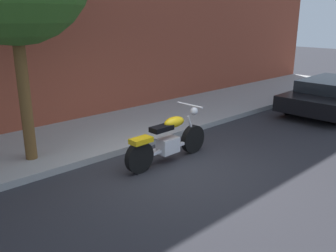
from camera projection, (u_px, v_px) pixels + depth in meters
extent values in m
plane|color=#28282D|center=(174.00, 170.00, 7.12)|extent=(60.00, 60.00, 0.00)
cube|color=#999999|center=(97.00, 134.00, 9.04)|extent=(24.59, 2.81, 0.14)
cylinder|color=black|center=(193.00, 139.00, 7.96)|extent=(0.63, 0.15, 0.62)
cylinder|color=black|center=(139.00, 157.00, 6.93)|extent=(0.63, 0.15, 0.62)
cube|color=silver|center=(168.00, 145.00, 7.43)|extent=(0.45, 0.29, 0.32)
cube|color=silver|center=(168.00, 148.00, 7.45)|extent=(1.39, 0.12, 0.06)
ellipsoid|color=yellow|center=(174.00, 122.00, 7.42)|extent=(0.53, 0.27, 0.22)
cube|color=black|center=(162.00, 128.00, 7.20)|extent=(0.49, 0.25, 0.10)
cube|color=yellow|center=(141.00, 140.00, 6.87)|extent=(0.45, 0.25, 0.10)
cylinder|color=silver|center=(191.00, 127.00, 7.84)|extent=(0.27, 0.06, 0.58)
cylinder|color=silver|center=(190.00, 105.00, 7.65)|extent=(0.05, 0.70, 0.04)
sphere|color=silver|center=(194.00, 111.00, 7.79)|extent=(0.17, 0.17, 0.17)
cylinder|color=silver|center=(154.00, 151.00, 7.40)|extent=(0.80, 0.11, 0.09)
cylinder|color=black|center=(328.00, 91.00, 12.95)|extent=(0.65, 0.24, 0.64)
cylinder|color=black|center=(290.00, 104.00, 11.04)|extent=(0.65, 0.24, 0.64)
cube|color=black|center=(335.00, 97.00, 11.42)|extent=(4.47, 2.00, 0.45)
cube|color=#1E2328|center=(335.00, 86.00, 11.25)|extent=(2.34, 1.71, 0.40)
cylinder|color=brown|center=(24.00, 92.00, 6.95)|extent=(0.23, 0.23, 3.02)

